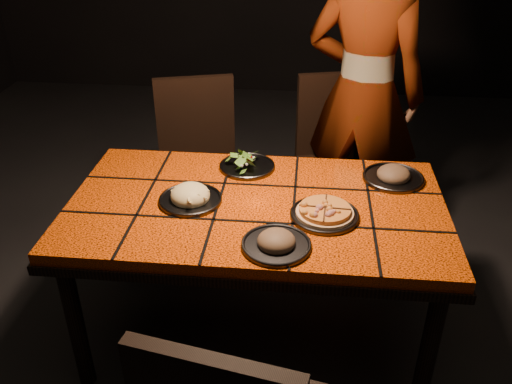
# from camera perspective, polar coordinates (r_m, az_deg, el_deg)

# --- Properties ---
(room_shell) EXTENTS (6.04, 7.04, 3.08)m
(room_shell) POSITION_cam_1_polar(r_m,az_deg,el_deg) (2.02, 0.05, 17.38)
(room_shell) COLOR black
(room_shell) RESTS_ON ground
(dining_table) EXTENTS (1.62, 0.92, 0.75)m
(dining_table) POSITION_cam_1_polar(r_m,az_deg,el_deg) (2.35, 0.04, -2.76)
(dining_table) COLOR #EB4C07
(dining_table) RESTS_ON ground
(chair_far_left) EXTENTS (0.55, 0.55, 0.99)m
(chair_far_left) POSITION_cam_1_polar(r_m,az_deg,el_deg) (3.14, -6.06, 3.96)
(chair_far_left) COLOR black
(chair_far_left) RESTS_ON ground
(chair_far_right) EXTENTS (0.55, 0.55, 1.00)m
(chair_far_right) POSITION_cam_1_polar(r_m,az_deg,el_deg) (3.21, 8.59, 4.46)
(chair_far_right) COLOR black
(chair_far_right) RESTS_ON ground
(diner) EXTENTS (0.77, 0.63, 1.83)m
(diner) POSITION_cam_1_polar(r_m,az_deg,el_deg) (3.08, 11.23, 10.08)
(diner) COLOR brown
(diner) RESTS_ON ground
(plate_pizza) EXTENTS (0.28, 0.28, 0.04)m
(plate_pizza) POSITION_cam_1_polar(r_m,az_deg,el_deg) (2.22, 7.24, -2.22)
(plate_pizza) COLOR #3A3A3F
(plate_pizza) RESTS_ON dining_table
(plate_pasta) EXTENTS (0.27, 0.27, 0.09)m
(plate_pasta) POSITION_cam_1_polar(r_m,az_deg,el_deg) (2.32, -6.93, -0.50)
(plate_pasta) COLOR #3A3A3F
(plate_pasta) RESTS_ON dining_table
(plate_salad) EXTENTS (0.26, 0.26, 0.07)m
(plate_salad) POSITION_cam_1_polar(r_m,az_deg,el_deg) (2.57, -0.94, 3.04)
(plate_salad) COLOR #3A3A3F
(plate_salad) RESTS_ON dining_table
(plate_mushroom_a) EXTENTS (0.27, 0.27, 0.09)m
(plate_mushroom_a) POSITION_cam_1_polar(r_m,az_deg,el_deg) (2.03, 2.15, -5.27)
(plate_mushroom_a) COLOR #3A3A3F
(plate_mushroom_a) RESTS_ON dining_table
(plate_mushroom_b) EXTENTS (0.28, 0.28, 0.09)m
(plate_mushroom_b) POSITION_cam_1_polar(r_m,az_deg,el_deg) (2.55, 14.28, 1.76)
(plate_mushroom_b) COLOR #3A3A3F
(plate_mushroom_b) RESTS_ON dining_table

